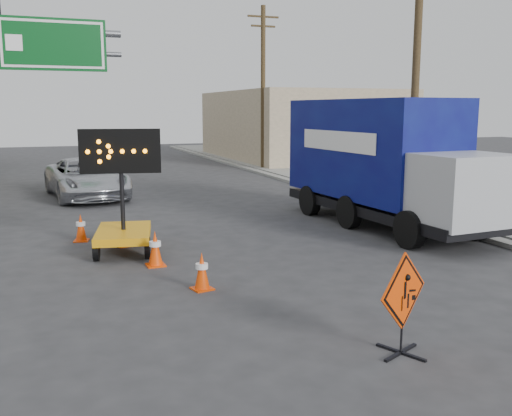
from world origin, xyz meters
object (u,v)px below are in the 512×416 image
construction_sign (403,301)px  pickup_truck (86,178)px  box_truck (383,169)px  arrow_board (123,225)px

construction_sign → pickup_truck: (-3.08, 16.59, -0.02)m
pickup_truck → box_truck: 11.71m
construction_sign → box_truck: box_truck is taller
box_truck → pickup_truck: bearing=128.5°
arrow_board → box_truck: bearing=15.7°
construction_sign → pickup_truck: 16.88m
construction_sign → box_truck: size_ratio=0.19×
arrow_board → construction_sign: bearing=-57.3°
arrow_board → box_truck: (7.64, 0.62, 1.02)m
pickup_truck → arrow_board: bearing=-95.5°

